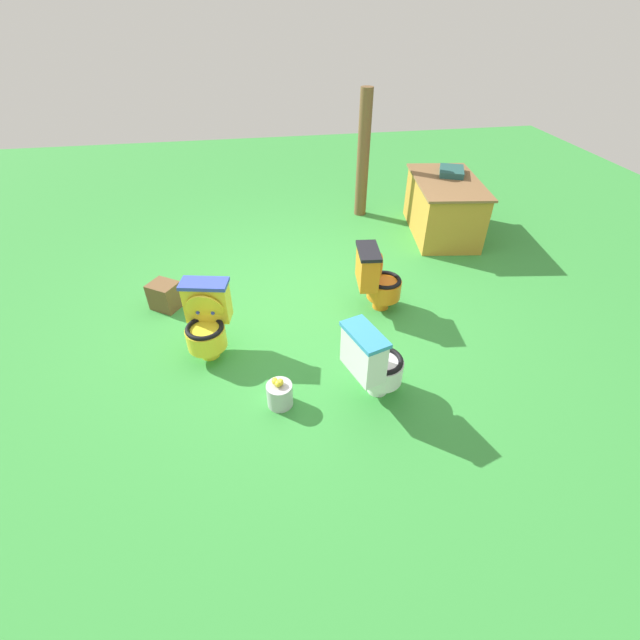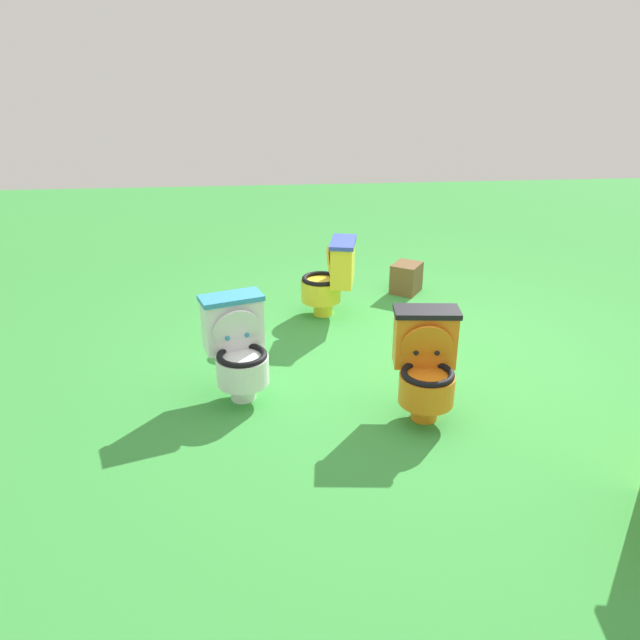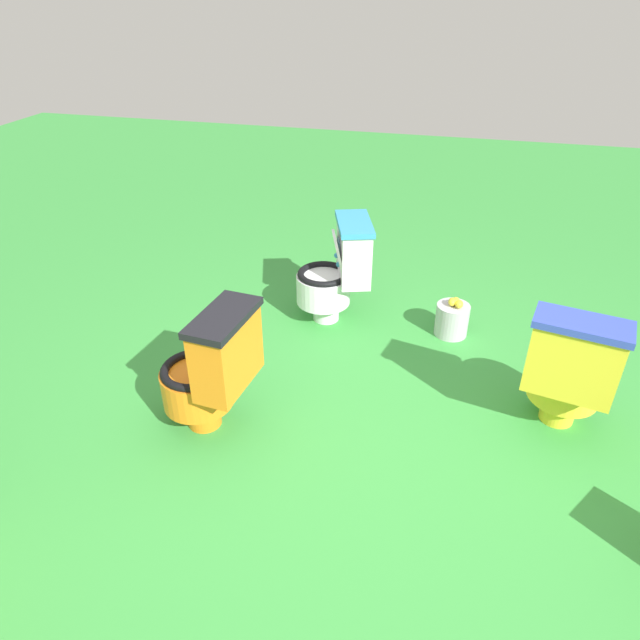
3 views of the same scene
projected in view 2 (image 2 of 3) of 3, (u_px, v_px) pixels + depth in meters
ground at (423, 358)px, 5.09m from camera, size 14.00×14.00×0.00m
toilet_yellow at (331, 277)px, 5.76m from camera, size 0.57×0.50×0.73m
toilet_white at (238, 347)px, 4.43m from camera, size 0.54×0.59×0.73m
toilet_orange at (426, 364)px, 4.19m from camera, size 0.45×0.53×0.73m
small_crate at (406, 278)px, 6.40m from camera, size 0.37×0.39×0.30m
lemon_bucket at (243, 333)px, 5.25m from camera, size 0.22×0.22×0.28m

